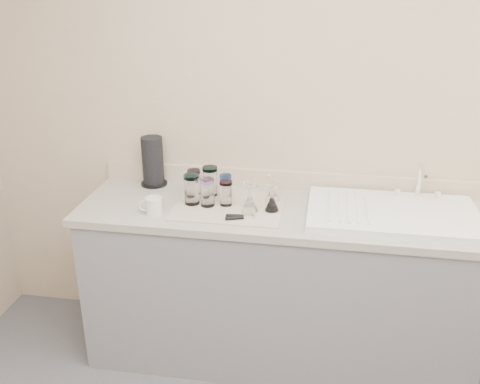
% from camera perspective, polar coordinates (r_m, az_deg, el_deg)
% --- Properties ---
extents(room_envelope, '(3.54, 3.50, 2.52)m').
position_cam_1_polar(room_envelope, '(1.37, 0.15, 2.62)').
color(room_envelope, '#4E4E53').
rests_on(room_envelope, ground).
extents(counter_unit, '(2.06, 0.62, 0.90)m').
position_cam_1_polar(counter_unit, '(2.93, 4.06, -9.82)').
color(counter_unit, slate).
rests_on(counter_unit, ground).
extents(sink_unit, '(0.82, 0.50, 0.22)m').
position_cam_1_polar(sink_unit, '(2.73, 15.98, -2.16)').
color(sink_unit, white).
rests_on(sink_unit, counter_unit).
extents(dish_towel, '(0.55, 0.42, 0.01)m').
position_cam_1_polar(dish_towel, '(2.73, -1.17, -1.55)').
color(dish_towel, beige).
rests_on(dish_towel, counter_unit).
extents(tumbler_teal, '(0.07, 0.07, 0.14)m').
position_cam_1_polar(tumbler_teal, '(2.85, -4.93, 1.07)').
color(tumbler_teal, white).
rests_on(tumbler_teal, dish_towel).
extents(tumbler_cyan, '(0.08, 0.08, 0.16)m').
position_cam_1_polar(tumbler_cyan, '(2.83, -3.20, 1.19)').
color(tumbler_cyan, white).
rests_on(tumbler_cyan, dish_towel).
extents(tumbler_purple, '(0.06, 0.06, 0.13)m').
position_cam_1_polar(tumbler_purple, '(2.81, -1.54, 0.64)').
color(tumbler_purple, white).
rests_on(tumbler_purple, dish_towel).
extents(tumbler_magenta, '(0.08, 0.08, 0.16)m').
position_cam_1_polar(tumbler_magenta, '(2.73, -5.17, 0.30)').
color(tumbler_magenta, white).
rests_on(tumbler_magenta, dish_towel).
extents(tumbler_blue, '(0.07, 0.07, 0.15)m').
position_cam_1_polar(tumbler_blue, '(2.71, -3.49, -0.01)').
color(tumbler_blue, white).
rests_on(tumbler_blue, dish_towel).
extents(tumbler_lavender, '(0.07, 0.07, 0.13)m').
position_cam_1_polar(tumbler_lavender, '(2.71, -1.51, -0.10)').
color(tumbler_lavender, white).
rests_on(tumbler_lavender, dish_towel).
extents(goblet_back_right, '(0.07, 0.07, 0.13)m').
position_cam_1_polar(goblet_back_right, '(2.78, 3.50, -0.02)').
color(goblet_back_right, white).
rests_on(goblet_back_right, dish_towel).
extents(goblet_front_left, '(0.08, 0.08, 0.15)m').
position_cam_1_polar(goblet_front_left, '(2.65, 1.06, -1.06)').
color(goblet_front_left, white).
rests_on(goblet_front_left, dish_towel).
extents(goblet_front_right, '(0.07, 0.07, 0.13)m').
position_cam_1_polar(goblet_front_right, '(2.66, 3.43, -1.11)').
color(goblet_front_right, white).
rests_on(goblet_front_right, dish_towel).
extents(can_opener, '(0.15, 0.07, 0.02)m').
position_cam_1_polar(can_opener, '(2.59, 0.06, -2.67)').
color(can_opener, silver).
rests_on(can_opener, dish_towel).
extents(white_mug, '(0.12, 0.10, 0.09)m').
position_cam_1_polar(white_mug, '(2.68, -9.24, -1.43)').
color(white_mug, silver).
rests_on(white_mug, counter_unit).
extents(paper_towel_roll, '(0.15, 0.15, 0.28)m').
position_cam_1_polar(paper_towel_roll, '(3.01, -9.28, 3.20)').
color(paper_towel_roll, black).
rests_on(paper_towel_roll, counter_unit).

